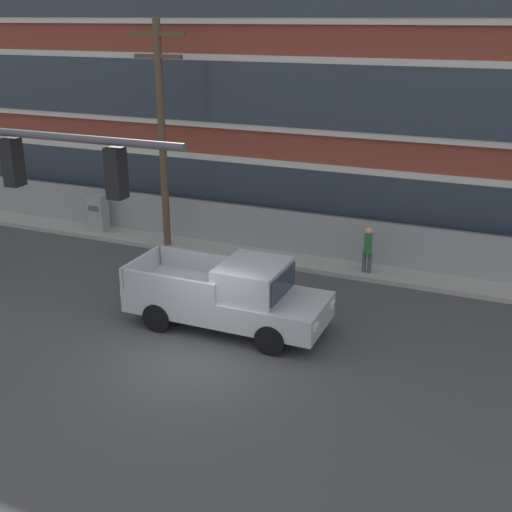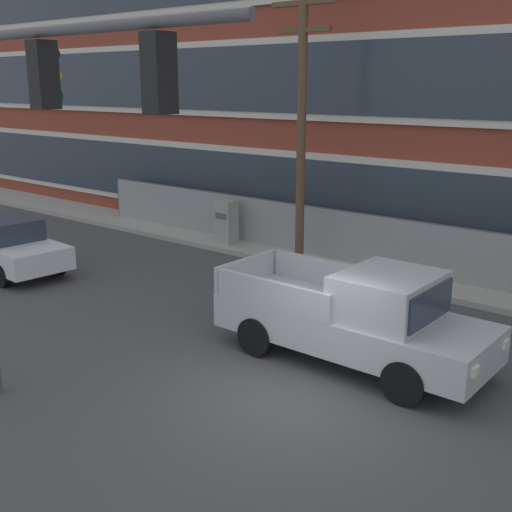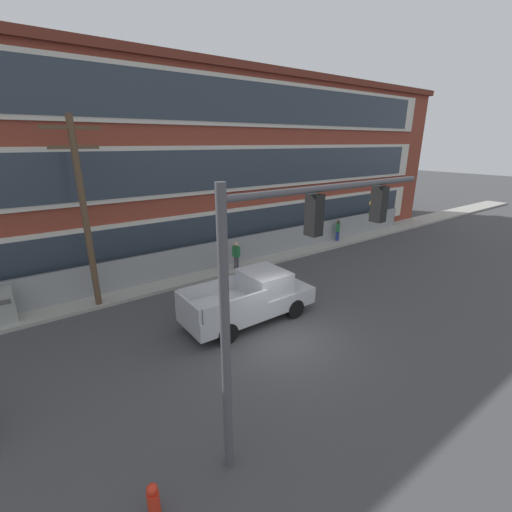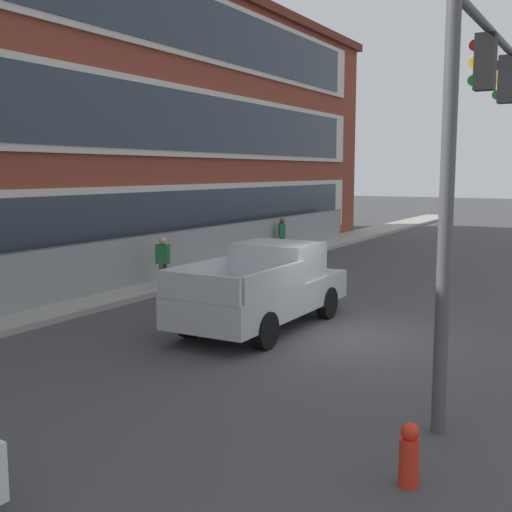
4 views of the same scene
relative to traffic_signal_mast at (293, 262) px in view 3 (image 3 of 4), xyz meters
The scene contains 11 objects.
ground_plane 6.04m from the traffic_signal_mast, 51.14° to the left, with size 160.00×160.00×0.00m, color #424244.
sidewalk_building_side 11.96m from the traffic_signal_mast, 76.84° to the left, with size 80.00×2.12×0.16m, color #9E9B93.
brick_mill_building 16.78m from the traffic_signal_mast, 93.53° to the left, with size 54.11×10.27×11.02m.
chain_link_fence 12.57m from the traffic_signal_mast, 66.41° to the left, with size 33.50×0.06×1.69m.
traffic_signal_mast is the anchor object (origin of this frame).
pickup_truck_silver 6.79m from the traffic_signal_mast, 63.58° to the left, with size 5.52×2.18×1.96m.
utility_pole_near_corner 10.26m from the traffic_signal_mast, 102.78° to the left, with size 2.09×0.26×7.96m.
electrical_cabinet 12.35m from the traffic_signal_mast, 118.08° to the left, with size 0.67×0.53×1.60m.
pedestrian_near_cabinet 18.00m from the traffic_signal_mast, 37.20° to the left, with size 0.46×0.44×1.69m.
pedestrian_by_fence 11.93m from the traffic_signal_mast, 63.50° to the left, with size 0.33×0.45×1.69m.
fire_hydrant 5.40m from the traffic_signal_mast, behind, with size 0.24×0.24×0.78m.
Camera 3 is at (-7.23, -8.25, 6.95)m, focal length 24.00 mm.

